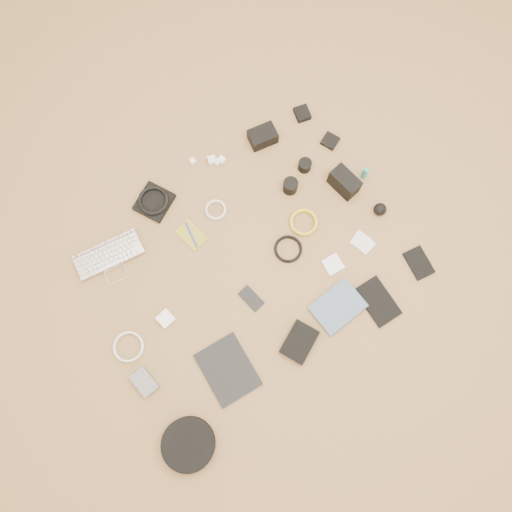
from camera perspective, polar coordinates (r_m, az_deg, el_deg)
room_shell at (r=0.96m, az=-0.37°, el=16.39°), size 4.04×4.04×2.58m
laptop at (r=2.21m, az=-16.06°, el=-0.84°), size 0.33×0.26×0.02m
headphone_pouch at (r=2.24m, az=-11.55°, el=6.06°), size 0.19×0.19×0.03m
headphones at (r=2.22m, az=-11.66°, el=6.25°), size 0.15×0.15×0.02m
charger_a at (r=2.29m, az=-7.21°, el=10.70°), size 0.03×0.03×0.02m
charger_b at (r=2.28m, az=-5.05°, el=10.84°), size 0.04×0.04×0.03m
charger_c at (r=2.28m, az=-3.96°, el=10.87°), size 0.03×0.03×0.03m
charger_d at (r=2.28m, az=-4.51°, el=10.64°), size 0.03×0.03×0.02m
dslr_camera at (r=2.30m, az=0.77°, el=13.49°), size 0.14×0.11×0.07m
lens_pouch at (r=2.39m, az=5.31°, el=15.91°), size 0.08×0.09×0.03m
notebook_olive at (r=2.18m, az=-7.38°, el=2.39°), size 0.10×0.14×0.01m
pen_blue at (r=2.17m, az=-7.41°, el=2.44°), size 0.03×0.12×0.01m
cable_white_a at (r=2.20m, az=-4.61°, el=5.23°), size 0.12×0.12×0.01m
lens_a at (r=2.20m, az=3.94°, el=7.98°), size 0.08×0.08×0.07m
lens_b at (r=2.26m, az=5.59°, el=10.27°), size 0.07×0.07×0.05m
card_reader at (r=2.34m, az=8.46°, el=12.88°), size 0.09×0.09×0.02m
power_brick at (r=2.11m, az=-10.27°, el=-7.07°), size 0.07×0.07×0.03m
cable_white_b at (r=2.14m, az=-14.33°, el=-10.03°), size 0.13×0.13×0.01m
cable_black at (r=2.14m, az=3.68°, el=0.77°), size 0.16×0.16×0.01m
cable_yellow at (r=2.18m, az=5.45°, el=3.80°), size 0.12×0.12×0.01m
flash at (r=2.22m, az=10.06°, el=8.30°), size 0.09×0.14×0.10m
lens_cleaner at (r=2.27m, az=12.34°, el=9.24°), size 0.03×0.03×0.08m
battery_charger at (r=2.11m, az=-12.64°, el=-13.88°), size 0.08×0.11×0.03m
tablet at (r=2.08m, az=-3.23°, el=-12.84°), size 0.21×0.26×0.01m
phone at (r=2.10m, az=-0.55°, el=-4.88°), size 0.07×0.11×0.01m
filter_case_left at (r=2.15m, az=8.79°, el=-0.97°), size 0.08×0.08×0.01m
filter_case_mid at (r=2.20m, az=12.32°, el=1.32°), size 0.08×0.08×0.01m
filter_case_right at (r=2.20m, az=11.87°, el=1.72°), size 0.09×0.09×0.01m
air_blower at (r=2.23m, az=13.99°, el=5.20°), size 0.06×0.06×0.06m
headphone_case at (r=2.08m, az=-7.72°, el=-20.54°), size 0.27×0.27×0.06m
drive_case at (r=2.07m, az=4.97°, el=-9.77°), size 0.18×0.16×0.04m
paperback at (r=2.12m, az=10.68°, el=-7.36°), size 0.21×0.16×0.02m
notebook_black_a at (r=2.16m, az=13.73°, el=-5.06°), size 0.13×0.20×0.01m
notebook_black_b at (r=2.24m, az=18.10°, el=-0.76°), size 0.11×0.15×0.01m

